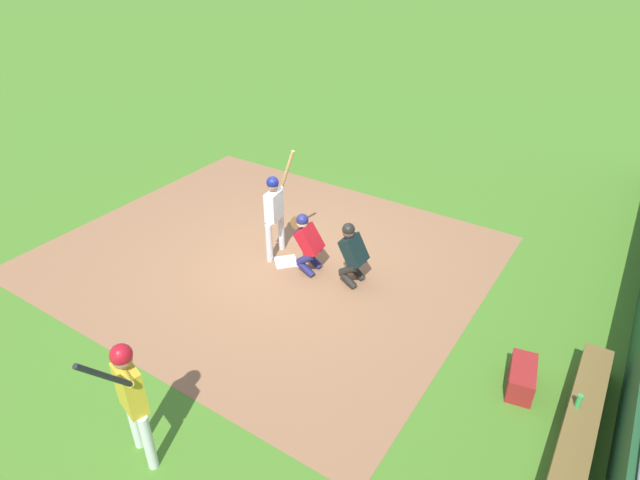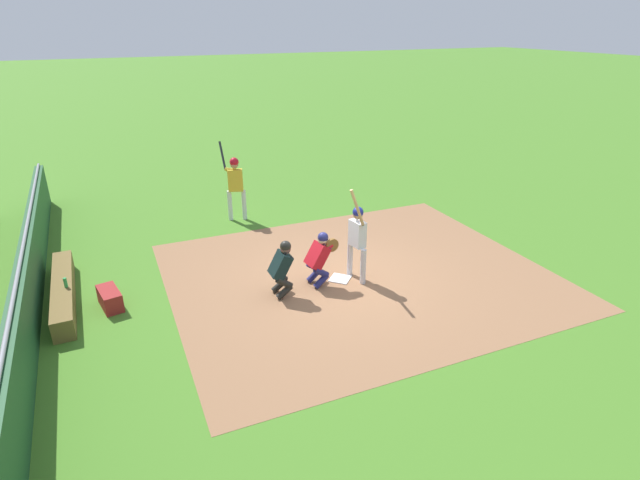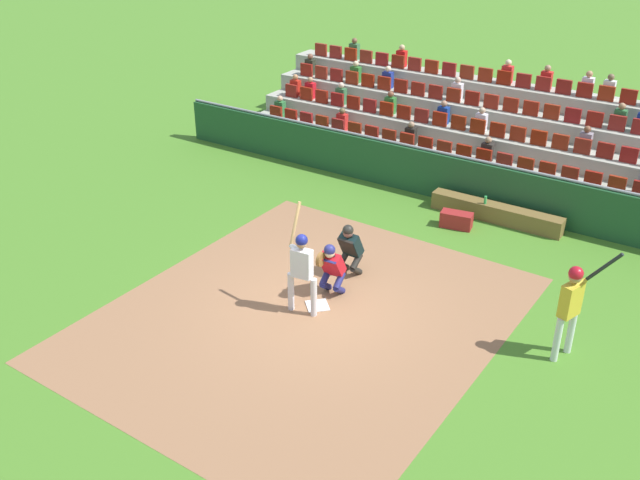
# 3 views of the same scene
# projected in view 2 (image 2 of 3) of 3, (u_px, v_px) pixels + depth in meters

# --- Properties ---
(ground_plane) EXTENTS (160.00, 160.00, 0.00)m
(ground_plane) POSITION_uv_depth(u_px,v_px,m) (340.00, 279.00, 11.62)
(ground_plane) COLOR #477D26
(infield_dirt_patch) EXTENTS (7.43, 8.69, 0.01)m
(infield_dirt_patch) POSITION_uv_depth(u_px,v_px,m) (359.00, 275.00, 11.81)
(infield_dirt_patch) COLOR #936745
(infield_dirt_patch) RESTS_ON ground_plane
(home_plate_marker) EXTENTS (0.62, 0.62, 0.02)m
(home_plate_marker) POSITION_uv_depth(u_px,v_px,m) (340.00, 279.00, 11.62)
(home_plate_marker) COLOR white
(home_plate_marker) RESTS_ON infield_dirt_patch
(batter_at_plate) EXTENTS (0.65, 0.49, 2.27)m
(batter_at_plate) POSITION_uv_depth(u_px,v_px,m) (357.00, 235.00, 11.19)
(batter_at_plate) COLOR silver
(batter_at_plate) RESTS_ON ground_plane
(catcher_crouching) EXTENTS (0.49, 0.73, 1.25)m
(catcher_crouching) POSITION_uv_depth(u_px,v_px,m) (320.00, 256.00, 11.14)
(catcher_crouching) COLOR navy
(catcher_crouching) RESTS_ON ground_plane
(home_plate_umpire) EXTENTS (0.47, 0.49, 1.27)m
(home_plate_umpire) POSITION_uv_depth(u_px,v_px,m) (282.00, 266.00, 10.70)
(home_plate_umpire) COLOR black
(home_plate_umpire) RESTS_ON ground_plane
(dugout_wall) EXTENTS (17.57, 0.24, 1.31)m
(dugout_wall) POSITION_uv_depth(u_px,v_px,m) (24.00, 318.00, 8.95)
(dugout_wall) COLOR #1D4B28
(dugout_wall) RESTS_ON ground_plane
(dugout_bench) EXTENTS (3.37, 0.40, 0.44)m
(dugout_bench) POSITION_uv_depth(u_px,v_px,m) (63.00, 291.00, 10.65)
(dugout_bench) COLOR brown
(dugout_bench) RESTS_ON ground_plane
(water_bottle_on_bench) EXTENTS (0.07, 0.07, 0.21)m
(water_bottle_on_bench) POSITION_uv_depth(u_px,v_px,m) (65.00, 283.00, 10.33)
(water_bottle_on_bench) COLOR green
(water_bottle_on_bench) RESTS_ON dugout_bench
(equipment_duffel_bag) EXTENTS (0.82, 0.48, 0.39)m
(equipment_duffel_bag) POSITION_uv_depth(u_px,v_px,m) (110.00, 299.00, 10.43)
(equipment_duffel_bag) COLOR maroon
(equipment_duffel_bag) RESTS_ON ground_plane
(on_deck_batter) EXTENTS (0.84, 0.56, 2.25)m
(on_deck_batter) POSITION_uv_depth(u_px,v_px,m) (235.00, 181.00, 14.62)
(on_deck_batter) COLOR silver
(on_deck_batter) RESTS_ON ground_plane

